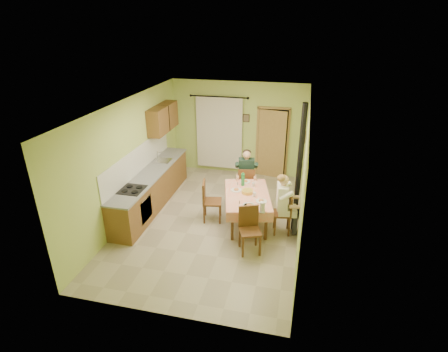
% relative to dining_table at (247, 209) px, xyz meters
% --- Properties ---
extents(floor, '(4.00, 6.00, 0.01)m').
position_rel_dining_table_xyz_m(floor, '(-0.80, -0.08, -0.38)').
color(floor, tan).
rests_on(floor, ground).
extents(room_shell, '(4.04, 6.04, 2.82)m').
position_rel_dining_table_xyz_m(room_shell, '(-0.80, -0.08, 1.44)').
color(room_shell, '#BBD46D').
rests_on(room_shell, ground).
extents(kitchen_run, '(0.64, 3.64, 1.56)m').
position_rel_dining_table_xyz_m(kitchen_run, '(-2.51, 0.32, 0.10)').
color(kitchen_run, brown).
rests_on(kitchen_run, ground).
extents(upper_cabinets, '(0.35, 1.40, 0.70)m').
position_rel_dining_table_xyz_m(upper_cabinets, '(-2.62, 1.62, 1.57)').
color(upper_cabinets, brown).
rests_on(upper_cabinets, room_shell).
extents(curtain, '(1.70, 0.07, 2.22)m').
position_rel_dining_table_xyz_m(curtain, '(-1.35, 2.82, 0.88)').
color(curtain, black).
rests_on(curtain, ground).
extents(doorway, '(0.96, 0.21, 2.15)m').
position_rel_dining_table_xyz_m(doorway, '(0.24, 2.86, 0.67)').
color(doorway, black).
rests_on(doorway, ground).
extents(dining_table, '(1.35, 1.84, 0.76)m').
position_rel_dining_table_xyz_m(dining_table, '(0.00, 0.00, 0.00)').
color(dining_table, '#ED967B').
rests_on(dining_table, ground).
extents(tableware, '(0.90, 1.52, 0.33)m').
position_rel_dining_table_xyz_m(tableware, '(0.05, -0.08, 0.43)').
color(tableware, white).
rests_on(tableware, dining_table).
extents(chair_far, '(0.49, 0.49, 0.98)m').
position_rel_dining_table_xyz_m(chair_far, '(-0.21, 1.05, -0.09)').
color(chair_far, '#573317').
rests_on(chair_far, ground).
extents(chair_near, '(0.53, 0.53, 0.97)m').
position_rel_dining_table_xyz_m(chair_near, '(0.24, -1.06, -0.09)').
color(chair_near, '#573317').
rests_on(chair_near, ground).
extents(chair_right, '(0.42, 0.42, 0.92)m').
position_rel_dining_table_xyz_m(chair_right, '(0.84, -0.21, -0.09)').
color(chair_right, '#573317').
rests_on(chair_right, ground).
extents(chair_left, '(0.50, 0.50, 0.99)m').
position_rel_dining_table_xyz_m(chair_left, '(-0.84, -0.04, -0.09)').
color(chair_left, '#573317').
rests_on(chair_left, ground).
extents(man_far, '(0.63, 0.53, 1.39)m').
position_rel_dining_table_xyz_m(man_far, '(-0.21, 1.07, 0.50)').
color(man_far, '#192D23').
rests_on(man_far, chair_far).
extents(man_right, '(0.51, 0.62, 1.39)m').
position_rel_dining_table_xyz_m(man_right, '(0.83, -0.21, 0.50)').
color(man_right, white).
rests_on(man_right, chair_right).
extents(stove_flue, '(0.24, 0.24, 2.80)m').
position_rel_dining_table_xyz_m(stove_flue, '(1.10, 0.52, 0.64)').
color(stove_flue, black).
rests_on(stove_flue, ground).
extents(picture_back, '(0.19, 0.03, 0.23)m').
position_rel_dining_table_xyz_m(picture_back, '(-0.55, 2.89, 1.37)').
color(picture_back, black).
rests_on(picture_back, room_shell).
extents(picture_right, '(0.03, 0.31, 0.21)m').
position_rel_dining_table_xyz_m(picture_right, '(1.17, 1.12, 1.47)').
color(picture_right, brown).
rests_on(picture_right, room_shell).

